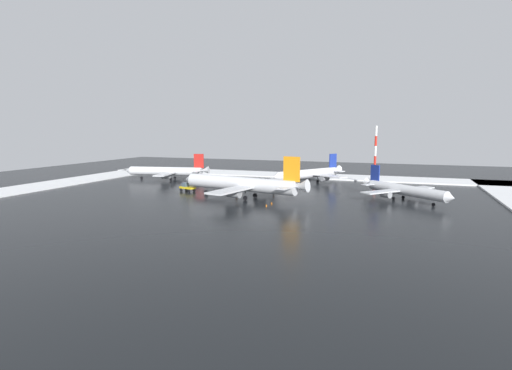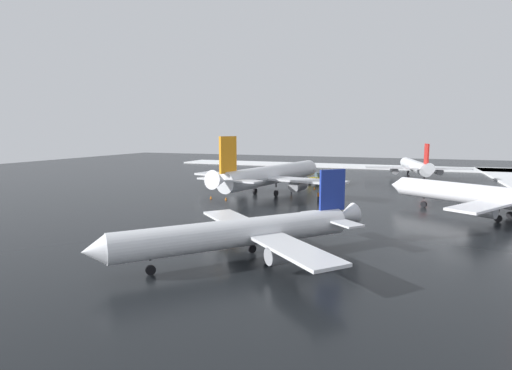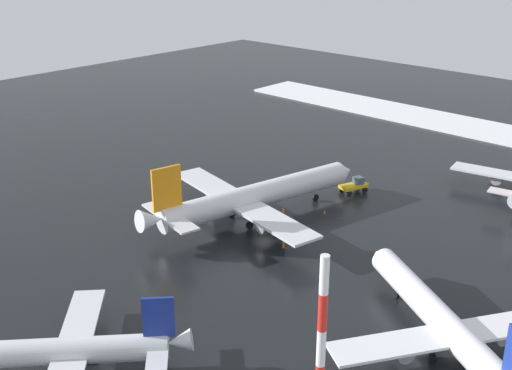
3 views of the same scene
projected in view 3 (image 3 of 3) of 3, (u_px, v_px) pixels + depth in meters
ground_plane at (263, 226)px, 92.60m from camera, size 240.00×240.00×0.00m
snow_bank_right at (472, 128)px, 138.08m from camera, size 14.00×116.00×0.44m
airplane_parked_starboard at (253, 197)px, 93.44m from camera, size 37.48×31.37×11.20m
airplane_parked_portside at (54, 352)px, 60.76m from camera, size 21.98×20.85×8.10m
airplane_far_rear at (443, 322)px, 64.74m from camera, size 23.62×27.55×9.18m
pushback_tug at (355, 185)px, 104.21m from camera, size 5.05×3.49×2.50m
ground_crew_beside_wing at (283, 213)px, 94.57m from camera, size 0.36×0.36×1.71m
ground_crew_by_nose_gear at (284, 247)px, 84.55m from camera, size 0.36×0.36×1.71m
antenna_mast at (320, 365)px, 48.42m from camera, size 0.70×0.70×18.64m
traffic_cone_near_nose at (325, 212)px, 96.74m from camera, size 0.36×0.36×0.55m
traffic_cone_mid_line at (181, 228)px, 91.60m from camera, size 0.36×0.36×0.55m
traffic_cone_wingtip_side at (169, 221)px, 93.77m from camera, size 0.36×0.36×0.55m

